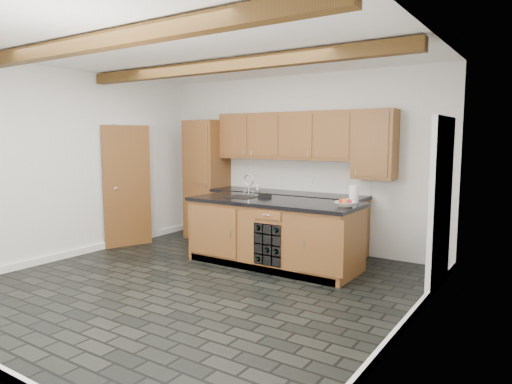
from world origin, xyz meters
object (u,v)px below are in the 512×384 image
at_px(island, 273,233).
at_px(fruit_bowl, 345,204).
at_px(paper_towel, 354,194).
at_px(kitchen_scale, 265,196).

bearing_deg(island, fruit_bowl, -1.28).
relative_size(fruit_bowl, paper_towel, 1.11).
height_order(island, paper_towel, paper_towel).
height_order(island, fruit_bowl, fruit_bowl).
relative_size(kitchen_scale, fruit_bowl, 0.82).
relative_size(kitchen_scale, paper_towel, 0.91).
bearing_deg(kitchen_scale, paper_towel, -15.24).
bearing_deg(paper_towel, island, -162.42).
height_order(kitchen_scale, paper_towel, paper_towel).
distance_m(fruit_bowl, paper_towel, 0.37).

